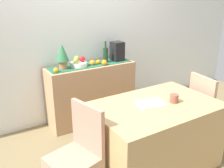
{
  "coord_description": "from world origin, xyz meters",
  "views": [
    {
      "loc": [
        -1.52,
        -2.09,
        1.78
      ],
      "look_at": [
        -0.0,
        0.38,
        0.73
      ],
      "focal_mm": 39.16,
      "sensor_mm": 36.0,
      "label": 1
    }
  ],
  "objects_px": {
    "wine_bottle": "(106,55)",
    "coffee_maker": "(117,51)",
    "dining_table": "(153,136)",
    "chair_by_corner": "(208,122)",
    "potted_plant": "(62,54)",
    "open_book": "(150,104)",
    "sideboard_console": "(91,93)",
    "fruit_bowl": "(79,64)",
    "coffee_cup": "(174,98)"
  },
  "relations": [
    {
      "from": "dining_table",
      "to": "coffee_cup",
      "type": "bearing_deg",
      "value": -18.35
    },
    {
      "from": "wine_bottle",
      "to": "potted_plant",
      "type": "height_order",
      "value": "potted_plant"
    },
    {
      "from": "dining_table",
      "to": "open_book",
      "type": "distance_m",
      "value": 0.38
    },
    {
      "from": "potted_plant",
      "to": "chair_by_corner",
      "type": "relative_size",
      "value": 0.38
    },
    {
      "from": "coffee_maker",
      "to": "open_book",
      "type": "distance_m",
      "value": 1.38
    },
    {
      "from": "potted_plant",
      "to": "coffee_maker",
      "type": "bearing_deg",
      "value": 0.0
    },
    {
      "from": "potted_plant",
      "to": "open_book",
      "type": "bearing_deg",
      "value": -71.47
    },
    {
      "from": "fruit_bowl",
      "to": "dining_table",
      "type": "xyz_separation_m",
      "value": [
        0.26,
        -1.31,
        -0.52
      ]
    },
    {
      "from": "coffee_cup",
      "to": "wine_bottle",
      "type": "bearing_deg",
      "value": 90.88
    },
    {
      "from": "sideboard_console",
      "to": "coffee_maker",
      "type": "bearing_deg",
      "value": 0.0
    },
    {
      "from": "dining_table",
      "to": "potted_plant",
      "type": "bearing_deg",
      "value": 110.23
    },
    {
      "from": "coffee_maker",
      "to": "wine_bottle",
      "type": "bearing_deg",
      "value": 180.0
    },
    {
      "from": "potted_plant",
      "to": "open_book",
      "type": "distance_m",
      "value": 1.39
    },
    {
      "from": "fruit_bowl",
      "to": "open_book",
      "type": "xyz_separation_m",
      "value": [
        0.21,
        -1.28,
        -0.14
      ]
    },
    {
      "from": "dining_table",
      "to": "coffee_cup",
      "type": "distance_m",
      "value": 0.46
    },
    {
      "from": "wine_bottle",
      "to": "coffee_maker",
      "type": "xyz_separation_m",
      "value": [
        0.2,
        0.0,
        0.03
      ]
    },
    {
      "from": "coffee_cup",
      "to": "open_book",
      "type": "bearing_deg",
      "value": 160.38
    },
    {
      "from": "dining_table",
      "to": "open_book",
      "type": "bearing_deg",
      "value": 155.82
    },
    {
      "from": "sideboard_console",
      "to": "chair_by_corner",
      "type": "bearing_deg",
      "value": -52.98
    },
    {
      "from": "coffee_maker",
      "to": "sideboard_console",
      "type": "bearing_deg",
      "value": 180.0
    },
    {
      "from": "potted_plant",
      "to": "fruit_bowl",
      "type": "bearing_deg",
      "value": 0.0
    },
    {
      "from": "coffee_maker",
      "to": "potted_plant",
      "type": "distance_m",
      "value": 0.86
    },
    {
      "from": "potted_plant",
      "to": "coffee_cup",
      "type": "bearing_deg",
      "value": -63.82
    },
    {
      "from": "wine_bottle",
      "to": "chair_by_corner",
      "type": "xyz_separation_m",
      "value": [
        0.74,
        -1.31,
        -0.71
      ]
    },
    {
      "from": "dining_table",
      "to": "coffee_maker",
      "type": "bearing_deg",
      "value": 74.1
    },
    {
      "from": "sideboard_console",
      "to": "chair_by_corner",
      "type": "xyz_separation_m",
      "value": [
        0.98,
        -1.31,
        -0.16
      ]
    },
    {
      "from": "potted_plant",
      "to": "coffee_cup",
      "type": "height_order",
      "value": "potted_plant"
    },
    {
      "from": "fruit_bowl",
      "to": "sideboard_console",
      "type": "bearing_deg",
      "value": 0.0
    },
    {
      "from": "dining_table",
      "to": "open_book",
      "type": "xyz_separation_m",
      "value": [
        -0.05,
        0.02,
        0.38
      ]
    },
    {
      "from": "coffee_maker",
      "to": "fruit_bowl",
      "type": "bearing_deg",
      "value": 180.0
    },
    {
      "from": "sideboard_console",
      "to": "open_book",
      "type": "relative_size",
      "value": 4.57
    },
    {
      "from": "sideboard_console",
      "to": "coffee_maker",
      "type": "xyz_separation_m",
      "value": [
        0.45,
        0.0,
        0.57
      ]
    },
    {
      "from": "potted_plant",
      "to": "sideboard_console",
      "type": "bearing_deg",
      "value": 0.0
    },
    {
      "from": "chair_by_corner",
      "to": "fruit_bowl",
      "type": "bearing_deg",
      "value": 131.76
    },
    {
      "from": "potted_plant",
      "to": "dining_table",
      "type": "xyz_separation_m",
      "value": [
        0.48,
        -1.31,
        -0.69
      ]
    },
    {
      "from": "potted_plant",
      "to": "open_book",
      "type": "height_order",
      "value": "potted_plant"
    },
    {
      "from": "dining_table",
      "to": "coffee_cup",
      "type": "xyz_separation_m",
      "value": [
        0.19,
        -0.06,
        0.41
      ]
    },
    {
      "from": "potted_plant",
      "to": "chair_by_corner",
      "type": "xyz_separation_m",
      "value": [
        1.39,
        -1.31,
        -0.79
      ]
    },
    {
      "from": "sideboard_console",
      "to": "chair_by_corner",
      "type": "height_order",
      "value": "chair_by_corner"
    },
    {
      "from": "potted_plant",
      "to": "coffee_cup",
      "type": "distance_m",
      "value": 1.55
    },
    {
      "from": "fruit_bowl",
      "to": "coffee_maker",
      "type": "xyz_separation_m",
      "value": [
        0.63,
        0.0,
        0.11
      ]
    },
    {
      "from": "dining_table",
      "to": "chair_by_corner",
      "type": "bearing_deg",
      "value": 0.14
    },
    {
      "from": "fruit_bowl",
      "to": "potted_plant",
      "type": "bearing_deg",
      "value": 180.0
    },
    {
      "from": "potted_plant",
      "to": "open_book",
      "type": "xyz_separation_m",
      "value": [
        0.43,
        -1.28,
        -0.31
      ]
    },
    {
      "from": "coffee_maker",
      "to": "chair_by_corner",
      "type": "distance_m",
      "value": 1.59
    },
    {
      "from": "sideboard_console",
      "to": "coffee_cup",
      "type": "bearing_deg",
      "value": -78.96
    },
    {
      "from": "coffee_maker",
      "to": "potted_plant",
      "type": "height_order",
      "value": "potted_plant"
    },
    {
      "from": "wine_bottle",
      "to": "coffee_maker",
      "type": "distance_m",
      "value": 0.2
    },
    {
      "from": "open_book",
      "to": "chair_by_corner",
      "type": "bearing_deg",
      "value": 8.62
    },
    {
      "from": "potted_plant",
      "to": "open_book",
      "type": "relative_size",
      "value": 1.22
    }
  ]
}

